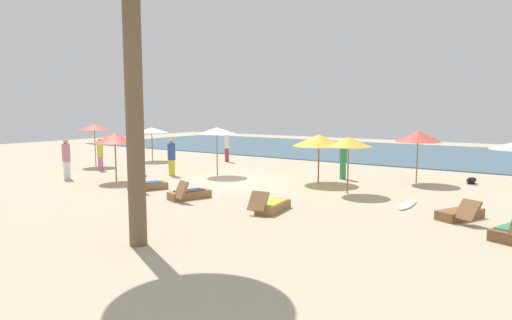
# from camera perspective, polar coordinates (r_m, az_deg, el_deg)

# --- Properties ---
(ground_plane) EXTENTS (60.00, 60.00, 0.00)m
(ground_plane) POSITION_cam_1_polar(r_m,az_deg,el_deg) (19.68, -2.61, -2.84)
(ground_plane) COLOR #BCAD8E
(ocean_water) EXTENTS (48.00, 16.00, 0.06)m
(ocean_water) POSITION_cam_1_polar(r_m,az_deg,el_deg) (34.65, 14.69, 1.11)
(ocean_water) COLOR #3D6075
(ocean_water) RESTS_ON ground_plane
(umbrella_0) EXTENTS (2.26, 2.26, 2.12)m
(umbrella_0) POSITION_cam_1_polar(r_m,az_deg,el_deg) (19.39, 8.04, 2.52)
(umbrella_0) COLOR brown
(umbrella_0) RESTS_ON ground_plane
(umbrella_2) EXTENTS (1.88, 1.88, 2.33)m
(umbrella_2) POSITION_cam_1_polar(r_m,az_deg,el_deg) (21.49, -5.01, 3.74)
(umbrella_2) COLOR olive
(umbrella_2) RESTS_ON ground_plane
(umbrella_3) EXTENTS (1.76, 1.76, 2.35)m
(umbrella_3) POSITION_cam_1_polar(r_m,az_deg,el_deg) (26.41, -19.95, 3.97)
(umbrella_3) COLOR olive
(umbrella_3) RESTS_ON ground_plane
(umbrella_4) EXTENTS (1.84, 1.84, 2.18)m
(umbrella_4) POSITION_cam_1_polar(r_m,az_deg,el_deg) (20.59, -17.58, 2.72)
(umbrella_4) COLOR olive
(umbrella_4) RESTS_ON ground_plane
(umbrella_5) EXTENTS (2.01, 2.01, 2.06)m
(umbrella_5) POSITION_cam_1_polar(r_m,az_deg,el_deg) (28.15, -13.18, 3.74)
(umbrella_5) COLOR brown
(umbrella_5) RESTS_ON ground_plane
(umbrella_6) EXTENTS (1.91, 1.91, 2.28)m
(umbrella_6) POSITION_cam_1_polar(r_m,az_deg,el_deg) (20.36, 20.00, 2.87)
(umbrella_6) COLOR olive
(umbrella_6) RESTS_ON ground_plane
(umbrella_7) EXTENTS (1.73, 1.73, 2.16)m
(umbrella_7) POSITION_cam_1_polar(r_m,az_deg,el_deg) (17.15, 11.74, 2.27)
(umbrella_7) COLOR olive
(umbrella_7) RESTS_ON ground_plane
(lounger_0) EXTENTS (1.21, 1.74, 0.74)m
(lounger_0) POSITION_cam_1_polar(r_m,az_deg,el_deg) (18.28, -13.74, -3.20)
(lounger_0) COLOR olive
(lounger_0) RESTS_ON ground_plane
(lounger_2) EXTENTS (0.81, 1.74, 0.71)m
(lounger_2) POSITION_cam_1_polar(r_m,az_deg,el_deg) (14.13, 2.02, -5.89)
(lounger_2) COLOR olive
(lounger_2) RESTS_ON ground_plane
(lounger_3) EXTENTS (1.10, 1.73, 0.75)m
(lounger_3) POSITION_cam_1_polar(r_m,az_deg,el_deg) (16.21, -8.59, -4.32)
(lounger_3) COLOR olive
(lounger_3) RESTS_ON ground_plane
(lounger_4) EXTENTS (1.26, 1.77, 0.70)m
(lounger_4) POSITION_cam_1_polar(r_m,az_deg,el_deg) (14.43, 24.67, -6.27)
(lounger_4) COLOR brown
(lounger_4) RESTS_ON ground_plane
(person_0) EXTENTS (0.43, 0.43, 1.67)m
(person_0) POSITION_cam_1_polar(r_m,az_deg,el_deg) (24.69, -19.29, 0.71)
(person_0) COLOR #D17299
(person_0) RESTS_ON ground_plane
(person_1) EXTENTS (0.45, 0.45, 1.75)m
(person_1) POSITION_cam_1_polar(r_m,az_deg,el_deg) (20.77, 11.06, 0.01)
(person_1) COLOR #338C59
(person_1) RESTS_ON ground_plane
(person_2) EXTENTS (0.47, 0.47, 1.76)m
(person_2) POSITION_cam_1_polar(r_m,az_deg,el_deg) (21.84, -10.73, 0.33)
(person_2) COLOR yellow
(person_2) RESTS_ON ground_plane
(person_3) EXTENTS (0.38, 0.38, 1.85)m
(person_3) POSITION_cam_1_polar(r_m,az_deg,el_deg) (22.25, -23.06, 0.16)
(person_3) COLOR white
(person_3) RESTS_ON ground_plane
(person_4) EXTENTS (0.36, 0.36, 1.89)m
(person_4) POSITION_cam_1_polar(r_m,az_deg,el_deg) (27.10, -3.75, 1.85)
(person_4) COLOR #BF3338
(person_4) RESTS_ON ground_plane
(dog) EXTENTS (0.49, 0.64, 0.30)m
(dog) POSITION_cam_1_polar(r_m,az_deg,el_deg) (21.29, 25.84, -2.35)
(dog) COLOR black
(dog) RESTS_ON ground_plane
(surfboard) EXTENTS (0.52, 1.88, 0.07)m
(surfboard) POSITION_cam_1_polar(r_m,az_deg,el_deg) (15.87, 18.78, -5.37)
(surfboard) COLOR silver
(surfboard) RESTS_ON ground_plane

